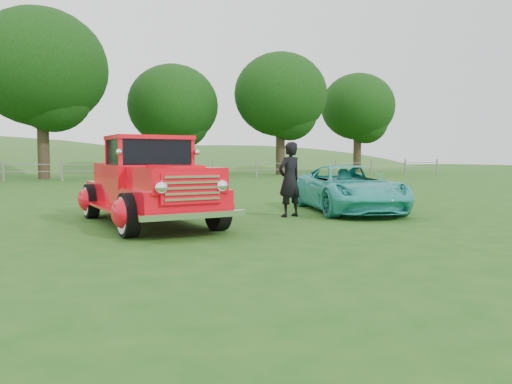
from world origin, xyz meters
name	(u,v)px	position (x,y,z in m)	size (l,w,h in m)	color
ground	(246,230)	(0.00, 0.00, 0.00)	(140.00, 140.00, 0.00)	#1E5015
distant_hills	(51,204)	(-4.08, 59.46, -4.55)	(116.00, 60.00, 18.00)	#315A21
fence_line	(116,170)	(0.00, 22.00, 0.60)	(48.00, 0.12, 1.20)	slate
tree_near_west	(41,68)	(-4.00, 25.00, 6.80)	(8.00, 8.00, 10.42)	black
tree_near_east	(173,106)	(5.00, 29.00, 5.25)	(6.80, 6.80, 8.33)	black
tree_mid_east	(281,95)	(13.00, 27.00, 6.17)	(7.20, 7.20, 9.44)	black
tree_far_east	(358,107)	(22.00, 30.00, 5.86)	(6.60, 6.60, 8.86)	black
red_pickup	(149,185)	(-1.51, 1.58, 0.80)	(2.71, 5.17, 1.78)	black
teal_sedan	(349,188)	(3.50, 2.04, 0.58)	(1.93, 4.18, 1.16)	#2BAFA3
man	(290,180)	(1.66, 1.62, 0.85)	(0.62, 0.41, 1.70)	black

